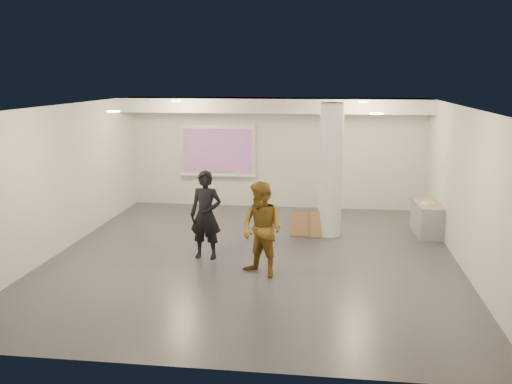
# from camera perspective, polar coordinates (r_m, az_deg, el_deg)

# --- Properties ---
(floor) EXTENTS (8.00, 9.00, 0.01)m
(floor) POSITION_cam_1_polar(r_m,az_deg,el_deg) (11.54, -0.26, -6.49)
(floor) COLOR #383B40
(floor) RESTS_ON ground
(ceiling) EXTENTS (8.00, 9.00, 0.01)m
(ceiling) POSITION_cam_1_polar(r_m,az_deg,el_deg) (10.98, -0.28, 8.56)
(ceiling) COLOR silver
(ceiling) RESTS_ON floor
(wall_back) EXTENTS (8.00, 0.01, 3.00)m
(wall_back) POSITION_cam_1_polar(r_m,az_deg,el_deg) (15.58, 1.98, 3.92)
(wall_back) COLOR silver
(wall_back) RESTS_ON floor
(wall_front) EXTENTS (8.00, 0.01, 3.00)m
(wall_front) POSITION_cam_1_polar(r_m,az_deg,el_deg) (6.86, -5.39, -6.15)
(wall_front) COLOR silver
(wall_front) RESTS_ON floor
(wall_left) EXTENTS (0.01, 9.00, 3.00)m
(wall_left) POSITION_cam_1_polar(r_m,az_deg,el_deg) (12.35, -18.99, 1.25)
(wall_left) COLOR silver
(wall_left) RESTS_ON floor
(wall_right) EXTENTS (0.01, 9.00, 3.00)m
(wall_right) POSITION_cam_1_polar(r_m,az_deg,el_deg) (11.35, 20.18, 0.30)
(wall_right) COLOR silver
(wall_right) RESTS_ON floor
(soffit_band) EXTENTS (8.00, 1.10, 0.36)m
(soffit_band) POSITION_cam_1_polar(r_m,az_deg,el_deg) (14.91, 1.81, 8.67)
(soffit_band) COLOR silver
(soffit_band) RESTS_ON ceiling
(downlight_nw) EXTENTS (0.22, 0.22, 0.02)m
(downlight_nw) POSITION_cam_1_polar(r_m,az_deg,el_deg) (13.88, -8.00, 9.01)
(downlight_nw) COLOR #EEC28B
(downlight_nw) RESTS_ON ceiling
(downlight_ne) EXTENTS (0.22, 0.22, 0.02)m
(downlight_ne) POSITION_cam_1_polar(r_m,az_deg,el_deg) (13.40, 10.69, 8.83)
(downlight_ne) COLOR #EEC28B
(downlight_ne) RESTS_ON ceiling
(downlight_sw) EXTENTS (0.22, 0.22, 0.02)m
(downlight_sw) POSITION_cam_1_polar(r_m,az_deg,el_deg) (10.08, -14.08, 7.82)
(downlight_sw) COLOR #EEC28B
(downlight_sw) RESTS_ON ceiling
(downlight_se) EXTENTS (0.22, 0.22, 0.02)m
(downlight_se) POSITION_cam_1_polar(r_m,az_deg,el_deg) (9.41, 11.96, 7.67)
(downlight_se) COLOR #EEC28B
(downlight_se) RESTS_ON ceiling
(column) EXTENTS (0.52, 0.52, 3.00)m
(column) POSITION_cam_1_polar(r_m,az_deg,el_deg) (12.84, 7.48, 2.17)
(column) COLOR silver
(column) RESTS_ON floor
(projection_screen) EXTENTS (2.10, 0.13, 1.42)m
(projection_screen) POSITION_cam_1_polar(r_m,az_deg,el_deg) (15.76, -3.85, 4.09)
(projection_screen) COLOR white
(projection_screen) RESTS_ON wall_back
(credenza) EXTENTS (0.60, 1.29, 0.73)m
(credenza) POSITION_cam_1_polar(r_m,az_deg,el_deg) (13.60, 16.76, -2.58)
(credenza) COLOR gray
(credenza) RESTS_ON floor
(papers_stack) EXTENTS (0.29, 0.33, 0.02)m
(papers_stack) POSITION_cam_1_polar(r_m,az_deg,el_deg) (13.49, 16.68, -1.05)
(papers_stack) COLOR white
(papers_stack) RESTS_ON credenza
(postit_pad) EXTENTS (0.27, 0.31, 0.03)m
(postit_pad) POSITION_cam_1_polar(r_m,az_deg,el_deg) (13.48, 17.06, -1.06)
(postit_pad) COLOR yellow
(postit_pad) RESTS_ON credenza
(cardboard_back) EXTENTS (0.56, 0.34, 0.58)m
(cardboard_back) POSITION_cam_1_polar(r_m,az_deg,el_deg) (12.94, 6.49, -3.21)
(cardboard_back) COLOR #966C45
(cardboard_back) RESTS_ON floor
(cardboard_front) EXTENTS (0.50, 0.19, 0.54)m
(cardboard_front) POSITION_cam_1_polar(r_m,az_deg,el_deg) (12.95, 4.58, -3.26)
(cardboard_front) COLOR #966C45
(cardboard_front) RESTS_ON floor
(woman) EXTENTS (0.69, 0.50, 1.76)m
(woman) POSITION_cam_1_polar(r_m,az_deg,el_deg) (11.29, -5.04, -2.30)
(woman) COLOR black
(woman) RESTS_ON floor
(man) EXTENTS (1.06, 1.00, 1.73)m
(man) POSITION_cam_1_polar(r_m,az_deg,el_deg) (10.27, 0.60, -3.77)
(man) COLOR olive
(man) RESTS_ON floor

